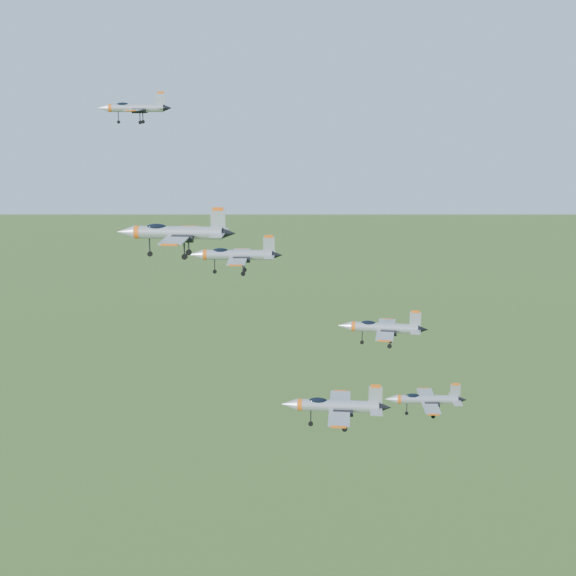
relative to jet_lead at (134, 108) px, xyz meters
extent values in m
cylinder|color=#999EA4|center=(0.31, -0.05, -0.03)|extent=(8.02, 2.28, 1.15)
cone|color=#999EA4|center=(-4.40, 0.64, -0.03)|extent=(1.74, 1.36, 1.15)
cone|color=black|center=(4.85, -0.71, -0.03)|extent=(1.36, 1.14, 0.97)
ellipsoid|color=black|center=(-1.61, 0.24, 0.41)|extent=(2.04, 1.10, 0.73)
cube|color=#999EA4|center=(0.13, -2.52, -0.25)|extent=(2.57, 4.13, 0.12)
cube|color=#999EA4|center=(0.84, 2.37, -0.25)|extent=(2.57, 4.13, 0.12)
cube|color=#999EA4|center=(3.89, -0.57, 1.16)|extent=(1.32, 0.30, 1.85)
cube|color=#DC550F|center=(3.89, -0.57, 2.13)|extent=(0.98, 0.26, 0.31)
cylinder|color=#999EA4|center=(13.99, -12.40, -19.32)|extent=(9.56, 2.63, 1.37)
cone|color=#999EA4|center=(8.36, -11.63, -19.32)|extent=(2.06, 1.61, 1.37)
cone|color=black|center=(19.41, -13.13, -19.32)|extent=(1.62, 1.35, 1.16)
ellipsoid|color=black|center=(11.70, -12.08, -18.80)|extent=(2.43, 1.29, 0.87)
cube|color=#999EA4|center=(13.80, -15.34, -19.58)|extent=(3.02, 4.91, 0.15)
cube|color=#999EA4|center=(14.60, -9.51, -19.58)|extent=(3.02, 4.91, 0.15)
cube|color=#999EA4|center=(18.26, -12.98, -17.90)|extent=(1.58, 0.34, 2.21)
cube|color=#DC550F|center=(18.26, -12.98, -16.74)|extent=(1.17, 0.30, 0.37)
cylinder|color=#999EA4|center=(6.67, -31.32, -12.69)|extent=(9.95, 3.18, 1.42)
cone|color=#999EA4|center=(0.85, -30.25, -12.69)|extent=(2.20, 1.76, 1.42)
cone|color=black|center=(12.26, -32.35, -12.69)|extent=(1.73, 1.47, 1.21)
ellipsoid|color=black|center=(4.30, -30.89, -12.15)|extent=(2.55, 1.44, 0.90)
cube|color=#999EA4|center=(6.33, -34.38, -12.96)|extent=(3.35, 5.19, 0.15)
cube|color=#999EA4|center=(7.44, -28.35, -12.96)|extent=(3.35, 5.19, 0.15)
cube|color=#999EA4|center=(11.08, -32.13, -11.21)|extent=(1.64, 0.43, 2.30)
cube|color=#DC550F|center=(11.08, -32.13, -10.01)|extent=(1.21, 0.37, 0.38)
cylinder|color=#999EA4|center=(36.64, -4.57, -32.83)|extent=(10.17, 4.12, 1.47)
cone|color=#999EA4|center=(30.77, -2.94, -32.83)|extent=(2.35, 1.95, 1.47)
cone|color=black|center=(42.28, -6.14, -32.83)|extent=(1.85, 1.62, 1.25)
ellipsoid|color=black|center=(34.25, -3.91, -32.28)|extent=(2.67, 1.68, 0.93)
cube|color=#999EA4|center=(36.01, -7.67, -33.12)|extent=(3.82, 5.47, 0.16)
cube|color=#999EA4|center=(37.70, -1.59, -33.12)|extent=(3.82, 5.47, 0.16)
cube|color=#999EA4|center=(41.09, -5.80, -31.31)|extent=(1.67, 0.58, 2.37)
cube|color=#DC550F|center=(41.09, -5.80, -30.07)|extent=(1.24, 0.48, 0.39)
cylinder|color=#999EA4|center=(25.28, -29.22, -34.95)|extent=(10.07, 3.32, 1.44)
cone|color=#999EA4|center=(19.41, -28.08, -34.95)|extent=(2.23, 1.80, 1.44)
cone|color=black|center=(30.94, -30.33, -34.95)|extent=(1.76, 1.50, 1.23)
ellipsoid|color=black|center=(22.89, -28.76, -34.41)|extent=(2.59, 1.48, 0.91)
cube|color=#999EA4|center=(24.91, -32.31, -35.23)|extent=(3.44, 5.28, 0.16)
cube|color=#999EA4|center=(26.09, -26.22, -35.23)|extent=(3.44, 5.28, 0.16)
cube|color=#999EA4|center=(29.74, -30.09, -33.45)|extent=(1.66, 0.45, 2.33)
cube|color=#DC550F|center=(29.74, -30.09, -32.24)|extent=(1.23, 0.39, 0.39)
cylinder|color=#999EA4|center=(40.83, -14.75, -40.64)|extent=(8.77, 2.39, 1.25)
cone|color=#999EA4|center=(35.67, -14.06, -40.64)|extent=(1.89, 1.47, 1.25)
cone|color=black|center=(45.80, -15.41, -40.64)|extent=(1.48, 1.23, 1.07)
ellipsoid|color=black|center=(38.73, -14.46, -40.17)|extent=(2.22, 1.17, 0.80)
cube|color=#999EA4|center=(40.66, -17.45, -40.88)|extent=(2.76, 4.50, 0.13)
cube|color=#999EA4|center=(41.38, -12.09, -40.88)|extent=(2.76, 4.50, 0.13)
cube|color=#999EA4|center=(44.75, -15.27, -39.34)|extent=(1.45, 0.31, 2.02)
cube|color=#DC550F|center=(44.75, -15.27, -38.28)|extent=(1.07, 0.27, 0.34)
camera|label=1|loc=(9.41, -119.55, 3.14)|focal=50.00mm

